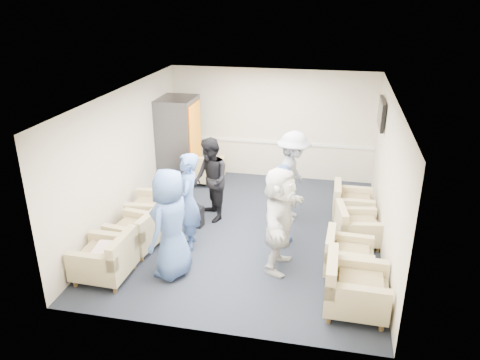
% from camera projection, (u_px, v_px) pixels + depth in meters
% --- Properties ---
extents(floor, '(6.00, 6.00, 0.00)m').
position_uv_depth(floor, '(248.00, 231.00, 9.24)').
color(floor, black).
rests_on(floor, ground).
extents(ceiling, '(6.00, 6.00, 0.00)m').
position_uv_depth(ceiling, '(249.00, 95.00, 8.22)').
color(ceiling, white).
rests_on(ceiling, back_wall).
extents(back_wall, '(5.00, 0.02, 2.70)m').
position_uv_depth(back_wall, '(272.00, 124.00, 11.45)').
color(back_wall, beige).
rests_on(back_wall, floor).
extents(front_wall, '(5.00, 0.02, 2.70)m').
position_uv_depth(front_wall, '(205.00, 247.00, 6.01)').
color(front_wall, beige).
rests_on(front_wall, floor).
extents(left_wall, '(0.02, 6.00, 2.70)m').
position_uv_depth(left_wall, '(124.00, 158.00, 9.20)').
color(left_wall, beige).
rests_on(left_wall, floor).
extents(right_wall, '(0.02, 6.00, 2.70)m').
position_uv_depth(right_wall, '(388.00, 177.00, 8.26)').
color(right_wall, beige).
rests_on(right_wall, floor).
extents(chair_rail, '(4.98, 0.04, 0.06)m').
position_uv_depth(chair_rail, '(271.00, 142.00, 11.60)').
color(chair_rail, white).
rests_on(chair_rail, back_wall).
extents(tv, '(0.10, 1.00, 0.58)m').
position_uv_depth(tv, '(382.00, 114.00, 9.63)').
color(tv, black).
rests_on(tv, right_wall).
extents(armchair_left_near, '(0.88, 0.88, 0.68)m').
position_uv_depth(armchair_left_near, '(107.00, 260.00, 7.62)').
color(armchair_left_near, tan).
rests_on(armchair_left_near, floor).
extents(armchair_left_mid, '(0.92, 0.92, 0.65)m').
position_uv_depth(armchair_left_mid, '(137.00, 233.00, 8.47)').
color(armchair_left_mid, tan).
rests_on(armchair_left_mid, floor).
extents(armchair_left_far, '(0.94, 0.94, 0.69)m').
position_uv_depth(armchair_left_far, '(156.00, 210.00, 9.31)').
color(armchair_left_far, tan).
rests_on(armchair_left_far, floor).
extents(armchair_right_near, '(0.92, 0.92, 0.72)m').
position_uv_depth(armchair_right_near, '(352.00, 289.00, 6.83)').
color(armchair_right_near, tan).
rests_on(armchair_right_near, floor).
extents(armchair_right_midnear, '(0.81, 0.81, 0.62)m').
position_uv_depth(armchair_right_midnear, '(346.00, 257.00, 7.75)').
color(armchair_right_midnear, tan).
rests_on(armchair_right_midnear, floor).
extents(armchair_right_midfar, '(0.90, 0.90, 0.62)m').
position_uv_depth(armchair_right_midfar, '(355.00, 228.00, 8.69)').
color(armchair_right_midfar, tan).
rests_on(armchair_right_midfar, floor).
extents(armchair_right_far, '(0.81, 0.81, 0.64)m').
position_uv_depth(armchair_right_far, '(350.00, 205.00, 9.60)').
color(armchair_right_far, tan).
rests_on(armchair_right_far, floor).
extents(armchair_corner, '(0.87, 0.87, 0.64)m').
position_uv_depth(armchair_corner, '(206.00, 171.00, 11.38)').
color(armchair_corner, tan).
rests_on(armchair_corner, floor).
extents(vending_machine, '(0.86, 1.00, 2.12)m').
position_uv_depth(vending_machine, '(179.00, 142.00, 11.10)').
color(vending_machine, '#46464D').
rests_on(vending_machine, floor).
extents(backpack, '(0.32, 0.25, 0.51)m').
position_uv_depth(backpack, '(196.00, 214.00, 9.33)').
color(backpack, black).
rests_on(backpack, floor).
extents(pillow, '(0.38, 0.48, 0.13)m').
position_uv_depth(pillow, '(105.00, 250.00, 7.55)').
color(pillow, silver).
rests_on(pillow, armchair_left_near).
extents(person_front_left, '(0.80, 1.03, 1.86)m').
position_uv_depth(person_front_left, '(171.00, 224.00, 7.51)').
color(person_front_left, '#415F9E').
rests_on(person_front_left, floor).
extents(person_mid_left, '(0.56, 0.74, 1.81)m').
position_uv_depth(person_mid_left, '(188.00, 202.00, 8.35)').
color(person_mid_left, '#415F9E').
rests_on(person_mid_left, floor).
extents(person_back_left, '(1.00, 1.06, 1.73)m').
position_uv_depth(person_back_left, '(210.00, 180.00, 9.41)').
color(person_back_left, black).
rests_on(person_back_left, floor).
extents(person_back_right, '(0.83, 1.28, 1.87)m').
position_uv_depth(person_back_right, '(293.00, 177.00, 9.39)').
color(person_back_right, beige).
rests_on(person_back_right, floor).
extents(person_mid_right, '(0.65, 0.99, 1.56)m').
position_uv_depth(person_mid_right, '(281.00, 205.00, 8.52)').
color(person_mid_right, '#415F9E').
rests_on(person_mid_right, floor).
extents(person_front_right, '(0.70, 1.73, 1.82)m').
position_uv_depth(person_front_right, '(279.00, 220.00, 7.70)').
color(person_front_right, silver).
rests_on(person_front_right, floor).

